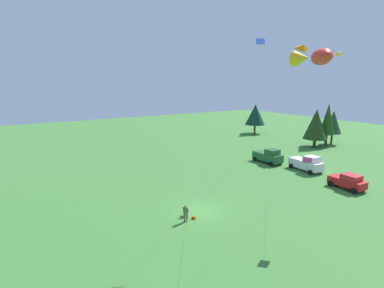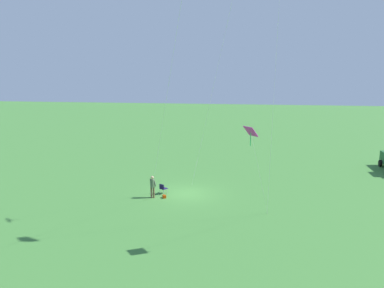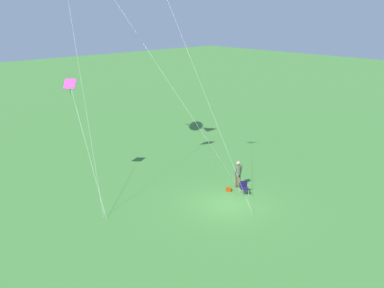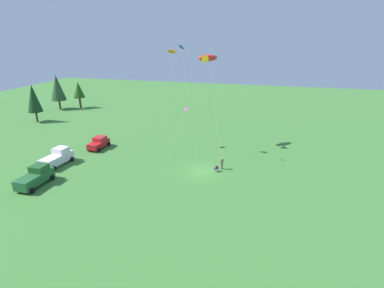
{
  "view_description": "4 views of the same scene",
  "coord_description": "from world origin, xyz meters",
  "px_view_note": "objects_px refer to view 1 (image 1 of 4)",
  "views": [
    {
      "loc": [
        23.65,
        -15.81,
        12.92
      ],
      "look_at": [
        -1.24,
        -0.15,
        6.72
      ],
      "focal_mm": 28.0,
      "sensor_mm": 36.0,
      "label": 1
    },
    {
      "loc": [
        28.33,
        4.49,
        9.76
      ],
      "look_at": [
        -1.19,
        0.24,
        3.82
      ],
      "focal_mm": 35.0,
      "sensor_mm": 36.0,
      "label": 2
    },
    {
      "loc": [
        -15.98,
        17.87,
        10.99
      ],
      "look_at": [
        1.05,
        1.81,
        3.84
      ],
      "focal_mm": 42.0,
      "sensor_mm": 36.0,
      "label": 3
    },
    {
      "loc": [
        -37.02,
        -8.27,
        17.83
      ],
      "look_at": [
        1.19,
        1.83,
        3.44
      ],
      "focal_mm": 28.0,
      "sensor_mm": 36.0,
      "label": 4
    }
  ],
  "objects_px": {
    "folding_chair": "(186,211)",
    "kite_diamond_rainbow": "(305,163)",
    "backpack_on_grass": "(194,218)",
    "kite_diamond_blue": "(255,54)",
    "truck_white_pickup": "(307,163)",
    "kite_large_fish": "(316,57)",
    "truck_green_flatbed": "(268,156)",
    "kite_delta_orange": "(304,48)",
    "person_kite_flyer": "(186,211)",
    "car_red_sedan": "(348,181)"
  },
  "relations": [
    {
      "from": "person_kite_flyer",
      "to": "backpack_on_grass",
      "type": "xyz_separation_m",
      "value": [
        -0.05,
        0.91,
        -0.91
      ]
    },
    {
      "from": "truck_green_flatbed",
      "to": "kite_delta_orange",
      "type": "height_order",
      "value": "kite_delta_orange"
    },
    {
      "from": "truck_green_flatbed",
      "to": "kite_diamond_rainbow",
      "type": "xyz_separation_m",
      "value": [
        17.73,
        -14.59,
        5.2
      ]
    },
    {
      "from": "truck_green_flatbed",
      "to": "kite_large_fish",
      "type": "relative_size",
      "value": 0.33
    },
    {
      "from": "folding_chair",
      "to": "car_red_sedan",
      "type": "height_order",
      "value": "car_red_sedan"
    },
    {
      "from": "folding_chair",
      "to": "car_red_sedan",
      "type": "relative_size",
      "value": 0.19
    },
    {
      "from": "car_red_sedan",
      "to": "kite_diamond_rainbow",
      "type": "relative_size",
      "value": 0.62
    },
    {
      "from": "kite_delta_orange",
      "to": "kite_diamond_blue",
      "type": "height_order",
      "value": "kite_diamond_blue"
    },
    {
      "from": "truck_green_flatbed",
      "to": "truck_white_pickup",
      "type": "distance_m",
      "value": 6.32
    },
    {
      "from": "truck_white_pickup",
      "to": "kite_diamond_blue",
      "type": "relative_size",
      "value": 0.31
    },
    {
      "from": "backpack_on_grass",
      "to": "person_kite_flyer",
      "type": "bearing_deg",
      "value": -86.6
    },
    {
      "from": "kite_diamond_rainbow",
      "to": "kite_delta_orange",
      "type": "bearing_deg",
      "value": 147.12
    },
    {
      "from": "truck_green_flatbed",
      "to": "kite_diamond_blue",
      "type": "xyz_separation_m",
      "value": [
        12.46,
        -15.71,
        14.18
      ]
    },
    {
      "from": "kite_large_fish",
      "to": "kite_diamond_rainbow",
      "type": "bearing_deg",
      "value": 128.59
    },
    {
      "from": "person_kite_flyer",
      "to": "truck_white_pickup",
      "type": "relative_size",
      "value": 0.34
    },
    {
      "from": "folding_chair",
      "to": "truck_white_pickup",
      "type": "bearing_deg",
      "value": -49.81
    },
    {
      "from": "kite_large_fish",
      "to": "kite_diamond_rainbow",
      "type": "relative_size",
      "value": 2.19
    },
    {
      "from": "car_red_sedan",
      "to": "kite_diamond_blue",
      "type": "distance_m",
      "value": 20.81
    },
    {
      "from": "folding_chair",
      "to": "backpack_on_grass",
      "type": "bearing_deg",
      "value": -129.59
    },
    {
      "from": "kite_diamond_rainbow",
      "to": "kite_delta_orange",
      "type": "xyz_separation_m",
      "value": [
        -2.06,
        1.33,
        9.34
      ]
    },
    {
      "from": "truck_green_flatbed",
      "to": "folding_chair",
      "type": "bearing_deg",
      "value": -65.84
    },
    {
      "from": "folding_chair",
      "to": "kite_large_fish",
      "type": "distance_m",
      "value": 17.84
    },
    {
      "from": "person_kite_flyer",
      "to": "kite_diamond_rainbow",
      "type": "bearing_deg",
      "value": -112.35
    },
    {
      "from": "backpack_on_grass",
      "to": "truck_white_pickup",
      "type": "relative_size",
      "value": 0.06
    },
    {
      "from": "truck_white_pickup",
      "to": "car_red_sedan",
      "type": "distance_m",
      "value": 7.86
    },
    {
      "from": "truck_green_flatbed",
      "to": "kite_diamond_blue",
      "type": "bearing_deg",
      "value": -51.77
    },
    {
      "from": "kite_delta_orange",
      "to": "kite_diamond_rainbow",
      "type": "bearing_deg",
      "value": -32.88
    },
    {
      "from": "car_red_sedan",
      "to": "kite_delta_orange",
      "type": "xyz_separation_m",
      "value": [
        1.99,
        -12.59,
        14.69
      ]
    },
    {
      "from": "truck_white_pickup",
      "to": "kite_diamond_rainbow",
      "type": "xyz_separation_m",
      "value": [
        11.6,
        -16.11,
        5.2
      ]
    },
    {
      "from": "kite_diamond_rainbow",
      "to": "person_kite_flyer",
      "type": "bearing_deg",
      "value": -134.07
    },
    {
      "from": "backpack_on_grass",
      "to": "kite_diamond_rainbow",
      "type": "xyz_separation_m",
      "value": [
        7.14,
        6.41,
        6.19
      ]
    },
    {
      "from": "backpack_on_grass",
      "to": "kite_diamond_blue",
      "type": "bearing_deg",
      "value": 70.53
    },
    {
      "from": "backpack_on_grass",
      "to": "truck_green_flatbed",
      "type": "distance_m",
      "value": 23.54
    },
    {
      "from": "car_red_sedan",
      "to": "kite_delta_orange",
      "type": "relative_size",
      "value": 0.26
    },
    {
      "from": "backpack_on_grass",
      "to": "truck_white_pickup",
      "type": "bearing_deg",
      "value": 101.22
    },
    {
      "from": "backpack_on_grass",
      "to": "car_red_sedan",
      "type": "height_order",
      "value": "car_red_sedan"
    },
    {
      "from": "truck_green_flatbed",
      "to": "truck_white_pickup",
      "type": "bearing_deg",
      "value": 13.73
    },
    {
      "from": "person_kite_flyer",
      "to": "truck_white_pickup",
      "type": "xyz_separation_m",
      "value": [
        -4.52,
        23.43,
        0.08
      ]
    },
    {
      "from": "backpack_on_grass",
      "to": "kite_large_fish",
      "type": "xyz_separation_m",
      "value": [
        9.52,
        3.43,
        14.33
      ]
    },
    {
      "from": "backpack_on_grass",
      "to": "kite_diamond_rainbow",
      "type": "bearing_deg",
      "value": 41.9
    },
    {
      "from": "folding_chair",
      "to": "kite_diamond_rainbow",
      "type": "bearing_deg",
      "value": -108.79
    },
    {
      "from": "truck_green_flatbed",
      "to": "kite_delta_orange",
      "type": "bearing_deg",
      "value": -40.41
    },
    {
      "from": "kite_diamond_blue",
      "to": "car_red_sedan",
      "type": "bearing_deg",
      "value": 85.36
    },
    {
      "from": "backpack_on_grass",
      "to": "kite_diamond_blue",
      "type": "distance_m",
      "value": 16.17
    },
    {
      "from": "folding_chair",
      "to": "backpack_on_grass",
      "type": "distance_m",
      "value": 1.07
    },
    {
      "from": "folding_chair",
      "to": "kite_delta_orange",
      "type": "xyz_separation_m",
      "value": [
        6.03,
        8.06,
        15.16
      ]
    },
    {
      "from": "kite_delta_orange",
      "to": "folding_chair",
      "type": "bearing_deg",
      "value": -126.79
    },
    {
      "from": "kite_diamond_rainbow",
      "to": "kite_delta_orange",
      "type": "height_order",
      "value": "kite_delta_orange"
    },
    {
      "from": "kite_diamond_blue",
      "to": "truck_white_pickup",
      "type": "bearing_deg",
      "value": 110.18
    },
    {
      "from": "car_red_sedan",
      "to": "person_kite_flyer",
      "type": "bearing_deg",
      "value": -96.26
    }
  ]
}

